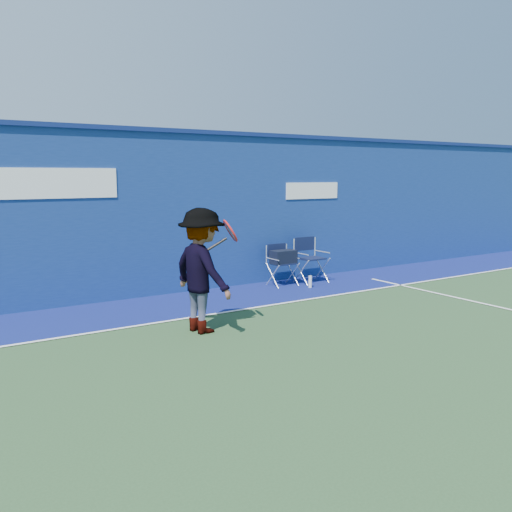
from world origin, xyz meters
TOP-DOWN VIEW (x-y plane):
  - ground at (0.00, 0.00)m, footprint 80.00×80.00m
  - stadium_wall at (-0.00, 5.20)m, footprint 24.00×0.50m
  - out_of_bounds_strip at (0.00, 4.10)m, footprint 24.00×1.80m
  - court_lines at (0.00, 0.60)m, footprint 24.00×12.00m
  - directors_chair_left at (2.48, 4.52)m, footprint 0.50×0.45m
  - directors_chair_right at (3.18, 4.46)m, footprint 0.56×0.50m
  - water_bottle at (2.81, 4.03)m, footprint 0.07×0.07m
  - tennis_player at (-0.39, 2.46)m, footprint 0.97×1.23m

SIDE VIEW (x-z plane):
  - ground at x=0.00m, z-range 0.00..0.00m
  - out_of_bounds_strip at x=0.00m, z-range 0.00..0.01m
  - court_lines at x=0.00m, z-range 0.01..0.01m
  - water_bottle at x=2.81m, z-range 0.00..0.24m
  - directors_chair_right at x=3.18m, z-range -0.17..0.76m
  - directors_chair_left at x=2.48m, z-range -0.07..0.77m
  - tennis_player at x=-0.39m, z-range 0.00..1.78m
  - stadium_wall at x=0.00m, z-range 0.01..3.09m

